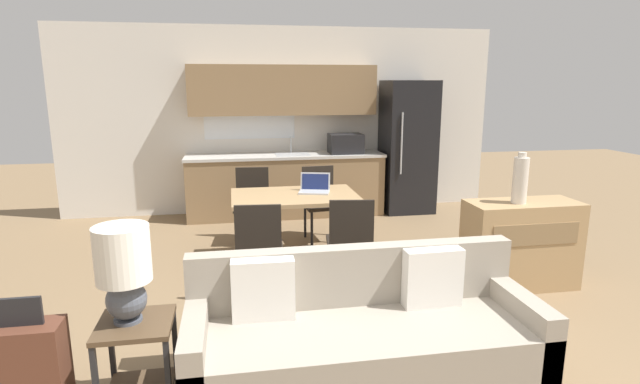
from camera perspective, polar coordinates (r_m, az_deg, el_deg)
The scene contains 16 objects.
ground_plane at distance 3.47m, azimuth 4.46°, elevation -21.06°, with size 20.00×20.00×0.00m, color #7F6647.
wall_back at distance 7.48m, azimuth -4.37°, elevation 8.14°, with size 6.40×0.07×2.70m.
kitchen_counter at distance 7.24m, azimuth -3.86°, elevation 3.94°, with size 2.83×0.65×2.15m.
refrigerator at distance 7.56m, azimuth 9.97°, elevation 5.10°, with size 0.73×0.69×1.94m.
dining_table at distance 5.27m, azimuth -2.91°, elevation -1.04°, with size 1.32×0.88×0.75m.
couch at distance 3.37m, azimuth 4.79°, elevation -15.57°, with size 2.23×0.80×0.83m.
side_table at distance 3.25m, azimuth -20.14°, elevation -16.70°, with size 0.42×0.42×0.56m.
table_lamp at distance 3.07m, azimuth -21.53°, elevation -8.03°, with size 0.31×0.31×0.57m.
credenza at distance 5.10m, azimuth 21.95°, elevation -5.57°, with size 1.04×0.45×0.83m.
vase at distance 4.89m, azimuth 21.92°, elevation 1.32°, with size 0.13×0.13×0.47m.
dining_chair_near_left at distance 4.48m, azimuth -6.98°, elevation -6.01°, with size 0.45×0.45×0.90m.
dining_chair_far_right at distance 6.14m, azimuth 0.03°, elevation -0.85°, with size 0.46×0.46×0.90m.
dining_chair_far_left at distance 6.10m, azimuth -7.75°, elevation -1.05°, with size 0.46×0.46×0.90m.
dining_chair_near_right at distance 4.63m, azimuth 3.46°, elevation -5.35°, with size 0.48×0.48×0.90m.
laptop at distance 5.37m, azimuth -0.61°, elevation 0.52°, with size 0.38×0.33×0.20m.
suitcase at distance 3.36m, azimuth -30.61°, elevation -17.74°, with size 0.43×0.22×0.79m.
Camera 1 is at (-0.75, -2.79, 1.91)m, focal length 28.00 mm.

